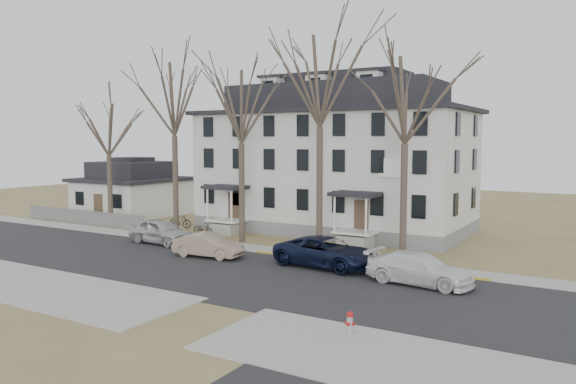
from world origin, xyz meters
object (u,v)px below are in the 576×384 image
Objects in this scene: tree_far_left at (174,94)px; small_house at (133,191)px; tree_bungalow at (108,126)px; car_navy at (326,253)px; boarding_house at (334,161)px; tree_mid_right at (406,94)px; car_silver at (161,232)px; car_tan at (208,246)px; tree_mid_left at (241,101)px; tree_center at (320,73)px; fire_hydrant at (350,323)px; bicycle_right at (180,222)px; car_white at (419,269)px; bicycle_left at (203,229)px.

small_house is at bearing 150.61° from tree_far_left.
car_navy is (21.55, -4.04, -7.30)m from tree_bungalow.
boarding_house is 12.51m from tree_mid_right.
car_silver is 5.79m from car_tan.
tree_center reaches higher than tree_mid_left.
bicycle_right is at bearing 144.83° from fire_hydrant.
tree_mid_left is at bearing 7.92° from car_tan.
boarding_house is at bearing -13.24° from car_tan.
bicycle_right is 26.61m from fire_hydrant.
tree_bungalow is at bearing 88.46° from bicycle_right.
tree_center is 2.82× the size of car_white.
car_tan is 11.63m from bicycle_right.
tree_far_left reaches higher than tree_mid_right.
tree_mid_right is at bearing -119.43° from bicycle_right.
tree_bungalow is at bearing 180.00° from tree_mid_right.
tree_bungalow reaches higher than bicycle_right.
car_silver is 6.63m from bicycle_right.
boarding_house is at bearing 27.01° from tree_bungalow.
car_navy is at bearing -25.30° from tree_mid_left.
tree_bungalow is at bearing -152.99° from boarding_house.
tree_center is 1.36× the size of tree_bungalow.
car_silver is 0.84× the size of car_navy.
car_navy is at bearing -65.53° from boarding_house.
car_white is (27.12, -5.06, -7.36)m from tree_bungalow.
tree_far_left is 13.24m from car_tan.
tree_center reaches higher than car_white.
car_tan is at bearing -153.00° from bicycle_right.
tree_far_left is at bearing 47.77° from car_tan.
car_silver is 12.71m from car_navy.
tree_mid_right reaches higher than car_navy.
boarding_house reaches higher than fire_hydrant.
car_tan is 12.77m from car_white.
tree_center reaches higher than small_house.
car_silver is (8.85, -3.53, -7.28)m from tree_bungalow.
bicycle_left is (-5.23, 5.87, -0.22)m from car_tan.
bicycle_left is at bearing 178.02° from tree_mid_right.
car_white is (14.12, -5.06, -8.85)m from tree_mid_left.
tree_center is 3.43× the size of car_tan.
tree_far_left is at bearing 79.68° from car_navy.
tree_center is 12.56m from car_tan.
car_tan is at bearing -75.82° from tree_mid_left.
car_navy is at bearing 84.61° from car_white.
car_white is at bearing -103.44° from bicycle_left.
boarding_house is 24.60m from fire_hydrant.
boarding_house is at bearing 117.66° from fire_hydrant.
boarding_house is at bearing 136.19° from tree_mid_right.
car_silver is at bearing 152.23° from fire_hydrant.
tree_mid_right is 1.18× the size of tree_bungalow.
car_silver is at bearing -121.47° from boarding_house.
tree_mid_left is 2.44× the size of car_white.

